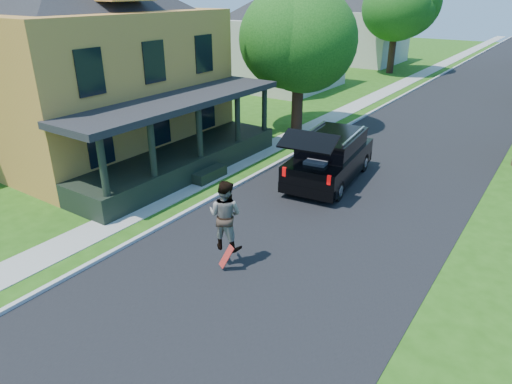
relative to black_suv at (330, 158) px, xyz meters
The scene contains 13 objects.
ground 8.80m from the black_suv, 80.79° to the right, with size 140.00×140.00×0.00m, color #235010.
street 11.50m from the black_suv, 82.98° to the left, with size 8.00×120.00×0.02m, color black.
curb 11.71m from the black_suv, 103.12° to the left, with size 0.15×120.00×0.12m, color #ABABA6.
sidewalk 12.16m from the black_suv, 110.28° to the left, with size 1.30×120.00×0.03m, color #9B9B93.
front_walk 8.57m from the black_suv, 162.00° to the right, with size 6.50×1.20×0.03m, color #9B9B93.
main_house 12.35m from the black_suv, 166.98° to the right, with size 15.56×15.56×10.10m.
neighbor_house_mid 19.82m from the black_suv, 128.21° to the left, with size 12.78×12.78×8.30m.
neighbor_house_far 33.78m from the black_suv, 111.09° to the left, with size 12.78×12.78×8.30m.
black_suv is the anchor object (origin of this frame).
skateboarder 7.17m from the black_suv, 86.79° to the right, with size 1.06×0.90×1.95m.
skateboard 7.45m from the black_suv, 85.19° to the right, with size 0.48×0.20×0.74m.
tree_left_mid 8.38m from the black_suv, 130.29° to the left, with size 6.10×6.15×8.24m.
tree_left_far 27.88m from the black_suv, 104.72° to the left, with size 7.90×7.67×9.60m.
Camera 1 is at (5.80, -6.92, 7.01)m, focal length 32.00 mm.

